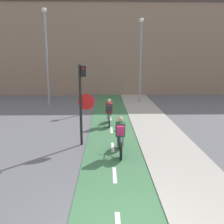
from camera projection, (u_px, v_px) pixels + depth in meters
building_row_background at (109, 48)px, 25.99m from camera, size 60.00×5.20×9.14m
traffic_light_pole at (82, 97)px, 10.28m from camera, size 0.67×0.25×3.39m
street_lamp_far at (46, 48)px, 18.54m from camera, size 0.36×0.36×7.17m
street_lamp_sidewalk at (141, 52)px, 19.81m from camera, size 0.36×0.36×6.64m
cyclist_near at (120, 137)px, 9.50m from camera, size 0.46×1.74×1.50m
cyclist_far at (109, 113)px, 13.62m from camera, size 0.46×1.69×1.47m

